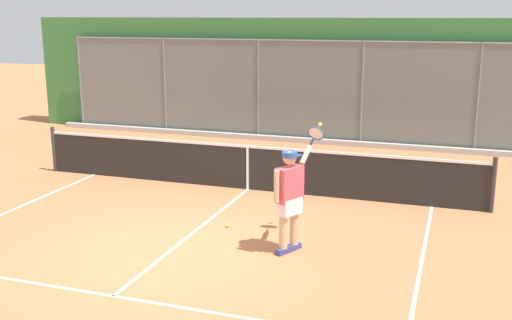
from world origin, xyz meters
TOP-DOWN VIEW (x-y plane):
  - ground_plane at (0.00, 0.00)m, footprint 60.00×60.00m
  - court_line_markings at (0.00, 2.01)m, footprint 7.64×9.77m
  - fence_backdrop at (0.00, -9.48)m, footprint 18.30×1.37m
  - tennis_net at (0.00, -3.60)m, footprint 9.82×0.09m
  - tennis_player at (-1.78, -0.51)m, footprint 0.56×1.34m
  - tennis_ball_near_baseline at (-0.45, -1.24)m, footprint 0.07×0.07m

SIDE VIEW (x-z plane):
  - ground_plane at x=0.00m, z-range 0.00..0.00m
  - court_line_markings at x=0.00m, z-range 0.00..0.01m
  - tennis_ball_near_baseline at x=-0.45m, z-range 0.00..0.07m
  - tennis_net at x=0.00m, z-range -0.04..1.03m
  - tennis_player at x=-1.78m, z-range -0.01..1.90m
  - fence_backdrop at x=0.00m, z-range -0.02..3.53m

